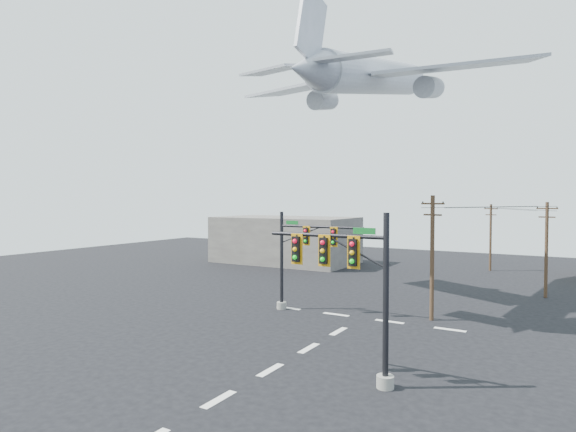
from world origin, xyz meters
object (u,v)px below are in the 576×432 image
Objects in this scene: utility_pole_c at (491,236)px; signal_mast_far at (298,258)px; utility_pole_a at (432,255)px; airliner at (374,77)px; signal_mast_near at (355,288)px; utility_pole_b at (546,248)px.

signal_mast_far is at bearing -92.96° from utility_pole_c.
utility_pole_c is (0.18, 26.80, -0.44)m from utility_pole_a.
airliner is at bearing -91.75° from utility_pole_c.
signal_mast_far is at bearing 129.83° from signal_mast_near.
signal_mast_near is at bearing -74.56° from utility_pole_a.
signal_mast_near is 24.15m from airliner.
utility_pole_c reaches higher than signal_mast_near.
utility_pole_b is at bearing 79.47° from utility_pole_a.
utility_pole_b is (6.70, 25.88, -0.09)m from signal_mast_near.
signal_mast_far is (-9.03, 10.83, -0.37)m from signal_mast_near.
signal_mast_far is 0.91× the size of utility_pole_b.
signal_mast_far is 16.81m from airliner.
signal_mast_near is 1.00× the size of utility_pole_c.
airliner is (-6.29, 5.28, 14.12)m from utility_pole_a.
airliner is (-6.05, 18.50, 14.29)m from signal_mast_near.
signal_mast_near reaches higher than signal_mast_far.
utility_pole_b is at bearing -51.06° from utility_pole_c.
utility_pole_c is (-6.28, 14.13, -0.18)m from utility_pole_b.
signal_mast_far is 0.86× the size of utility_pole_a.
utility_pole_a is 14.22m from utility_pole_b.
signal_mast_near is 0.28× the size of airliner.
airliner reaches higher than utility_pole_a.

